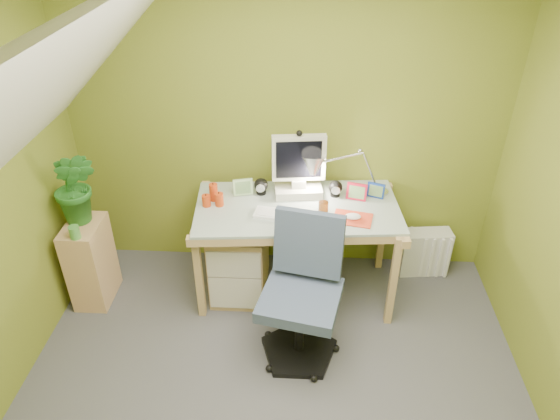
# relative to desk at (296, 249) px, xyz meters

# --- Properties ---
(wall_back) EXTENTS (3.20, 0.01, 2.40)m
(wall_back) POSITION_rel_desk_xyz_m (-0.11, 0.42, 0.82)
(wall_back) COLOR olive
(wall_back) RESTS_ON floor
(slope_ceiling) EXTENTS (1.10, 3.20, 1.10)m
(slope_ceiling) POSITION_rel_desk_xyz_m (-1.11, -1.18, 1.47)
(slope_ceiling) COLOR white
(slope_ceiling) RESTS_ON wall_left
(desk) EXTENTS (1.49, 0.83, 0.77)m
(desk) POSITION_rel_desk_xyz_m (0.00, 0.00, 0.00)
(desk) COLOR tan
(desk) RESTS_ON floor
(monitor) EXTENTS (0.44, 0.29, 0.56)m
(monitor) POSITION_rel_desk_xyz_m (0.00, 0.18, 0.67)
(monitor) COLOR beige
(monitor) RESTS_ON desk
(speaker_left) EXTENTS (0.12, 0.12, 0.12)m
(speaker_left) POSITION_rel_desk_xyz_m (-0.27, 0.16, 0.44)
(speaker_left) COLOR black
(speaker_left) RESTS_ON desk
(speaker_right) EXTENTS (0.11, 0.11, 0.12)m
(speaker_right) POSITION_rel_desk_xyz_m (0.27, 0.16, 0.44)
(speaker_right) COLOR black
(speaker_right) RESTS_ON desk
(keyboard) EXTENTS (0.44, 0.20, 0.02)m
(keyboard) POSITION_rel_desk_xyz_m (-0.08, -0.14, 0.39)
(keyboard) COLOR white
(keyboard) RESTS_ON desk
(mousepad) EXTENTS (0.29, 0.23, 0.01)m
(mousepad) POSITION_rel_desk_xyz_m (0.38, -0.14, 0.39)
(mousepad) COLOR red
(mousepad) RESTS_ON desk
(mouse) EXTENTS (0.12, 0.09, 0.04)m
(mouse) POSITION_rel_desk_xyz_m (0.38, -0.14, 0.40)
(mouse) COLOR white
(mouse) RESTS_ON mousepad
(amber_tumbler) EXTENTS (0.08, 0.08, 0.09)m
(amber_tumbler) POSITION_rel_desk_xyz_m (0.18, -0.08, 0.43)
(amber_tumbler) COLOR brown
(amber_tumbler) RESTS_ON desk
(candle_cluster) EXTENTS (0.19, 0.17, 0.13)m
(candle_cluster) POSITION_rel_desk_xyz_m (-0.60, 0.01, 0.45)
(candle_cluster) COLOR red
(candle_cluster) RESTS_ON desk
(photo_frame_red) EXTENTS (0.14, 0.06, 0.12)m
(photo_frame_red) POSITION_rel_desk_xyz_m (0.42, 0.12, 0.45)
(photo_frame_red) COLOR red
(photo_frame_red) RESTS_ON desk
(photo_frame_blue) EXTENTS (0.12, 0.06, 0.11)m
(photo_frame_blue) POSITION_rel_desk_xyz_m (0.56, 0.16, 0.44)
(photo_frame_blue) COLOR navy
(photo_frame_blue) RESTS_ON desk
(photo_frame_green) EXTENTS (0.14, 0.06, 0.12)m
(photo_frame_green) POSITION_rel_desk_xyz_m (-0.40, 0.14, 0.44)
(photo_frame_green) COLOR #AFD894
(photo_frame_green) RESTS_ON desk
(desk_lamp) EXTENTS (0.52, 0.24, 0.55)m
(desk_lamp) POSITION_rel_desk_xyz_m (0.45, 0.18, 0.66)
(desk_lamp) COLOR #AEAFB3
(desk_lamp) RESTS_ON desk
(side_ledge) EXTENTS (0.25, 0.38, 0.66)m
(side_ledge) POSITION_rel_desk_xyz_m (-1.51, -0.17, -0.05)
(side_ledge) COLOR tan
(side_ledge) RESTS_ON floor
(potted_plant) EXTENTS (0.34, 0.28, 0.56)m
(potted_plant) POSITION_rel_desk_xyz_m (-1.51, -0.12, 0.56)
(potted_plant) COLOR #266923
(potted_plant) RESTS_ON side_ledge
(green_cup) EXTENTS (0.08, 0.08, 0.09)m
(green_cup) POSITION_rel_desk_xyz_m (-1.49, -0.32, 0.32)
(green_cup) COLOR #4E963E
(green_cup) RESTS_ON side_ledge
(task_chair) EXTENTS (0.65, 0.65, 0.99)m
(task_chair) POSITION_rel_desk_xyz_m (0.04, -0.65, 0.11)
(task_chair) COLOR #3C4963
(task_chair) RESTS_ON floor
(radiator) EXTENTS (0.40, 0.20, 0.39)m
(radiator) POSITION_rel_desk_xyz_m (1.02, 0.28, -0.19)
(radiator) COLOR silver
(radiator) RESTS_ON floor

